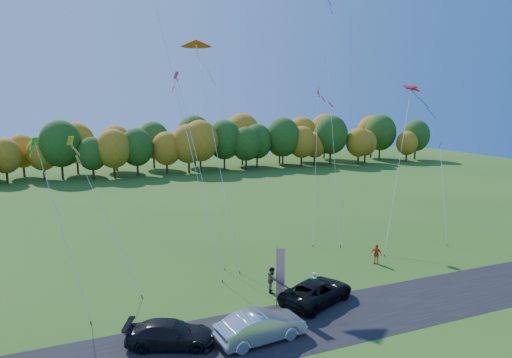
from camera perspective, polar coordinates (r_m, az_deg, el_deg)
name	(u,v)px	position (r m, az deg, el deg)	size (l,w,h in m)	color
ground	(290,295)	(31.74, 4.26, -14.29)	(160.00, 160.00, 0.00)	#265316
asphalt_strip	(320,321)	(28.57, 8.03, -17.20)	(90.00, 6.00, 0.01)	black
tree_line	(151,175)	(82.93, -13.02, 0.50)	(116.00, 12.00, 10.00)	#1E4711
black_suv	(317,291)	(30.61, 7.63, -13.73)	(2.52, 5.47, 1.52)	black
silver_sedan	(261,326)	(26.01, 0.62, -17.93)	(1.75, 5.01, 1.65)	silver
dark_truck_a	(170,334)	(25.98, -10.64, -18.49)	(1.93, 4.74, 1.38)	black
person_tailgate_a	(315,284)	(31.40, 7.38, -12.94)	(0.62, 0.40, 1.69)	white
person_tailgate_b	(272,280)	(31.86, 2.03, -12.46)	(0.85, 0.66, 1.75)	gray
person_east	(376,254)	(38.27, 14.79, -9.06)	(0.93, 0.39, 1.59)	#DD4B14
feather_flag	(280,271)	(28.86, 3.00, -11.44)	(0.53, 0.13, 4.07)	#999999
kite_delta_blue	(175,83)	(35.96, -10.13, 11.69)	(5.19, 11.74, 29.34)	#4C3F33
kite_parafoil_orange	(330,103)	(47.07, 9.30, 9.41)	(7.58, 14.22, 26.03)	#4C3F33
kite_delta_red	(214,134)	(37.37, -5.33, 5.61)	(2.73, 9.66, 19.31)	#4C3F33
kite_parafoil_rainbow	(399,164)	(43.65, 17.45, 1.78)	(9.40, 7.28, 14.83)	#4C3F33
kite_diamond_yellow	(104,214)	(33.61, -18.46, -4.16)	(4.29, 7.32, 10.69)	#4C3F33
kite_diamond_green	(62,229)	(29.82, -23.12, -5.73)	(2.94, 4.75, 10.98)	#4C3F33
kite_diamond_white	(316,162)	(44.13, 7.48, 2.08)	(4.87, 7.68, 14.68)	#4C3F33
kite_diamond_pink	(199,166)	(37.50, -7.16, 1.65)	(2.18, 8.35, 15.72)	#4C3F33
kite_diamond_blue_low	(443,193)	(46.13, 22.39, -1.59)	(2.94, 4.59, 9.32)	#4C3F33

